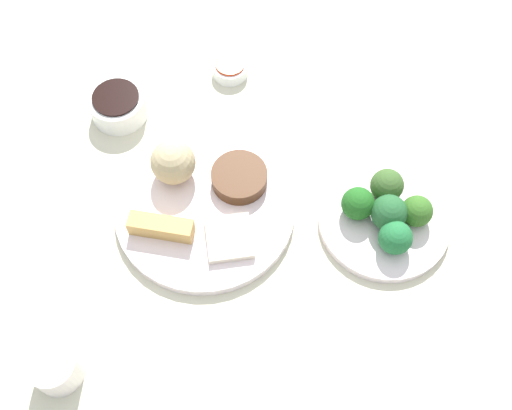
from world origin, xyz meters
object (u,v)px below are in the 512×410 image
Objects in this scene: soy_sauce_bowl at (118,106)px; teacup at (56,368)px; broccoli_plate at (384,220)px; sauce_ramekin_sweet_and_sour at (230,69)px; main_plate at (202,208)px.

teacup reaches higher than soy_sauce_bowl.
sauce_ramekin_sweet_and_sour reaches higher than broccoli_plate.
soy_sauce_bowl is 1.42× the size of teacup.
teacup reaches higher than broccoli_plate.
broccoli_plate is 0.38m from sauce_ramekin_sweet_and_sour.
broccoli_plate is at bearing 11.04° from main_plate.
soy_sauce_bowl reaches higher than broccoli_plate.
teacup reaches higher than main_plate.
broccoli_plate is 3.24× the size of sauce_ramekin_sweet_and_sour.
main_plate is 0.23m from soy_sauce_bowl.
main_plate is at bearing -82.66° from sauce_ramekin_sweet_and_sour.
sauce_ramekin_sweet_and_sour is 0.94× the size of teacup.
soy_sauce_bowl is at bearing 143.37° from main_plate.
teacup is (-0.07, -0.56, 0.02)m from sauce_ramekin_sweet_and_sour.
sauce_ramekin_sweet_and_sour is at bearing 82.44° from teacup.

